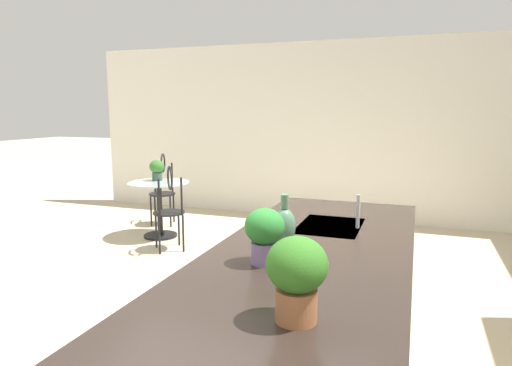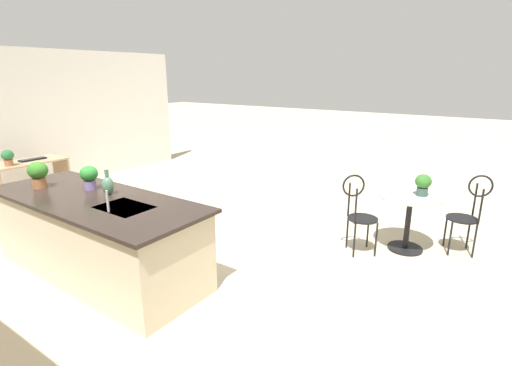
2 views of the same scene
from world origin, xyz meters
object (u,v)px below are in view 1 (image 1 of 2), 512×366
object	(u,v)px
vase_on_counter	(284,225)
potted_plant_counter_near	(265,232)
bistro_table	(160,204)
chair_by_island	(169,204)
chair_near_window	(163,186)
potted_plant_counter_far	(297,273)
potted_plant_on_table	(157,169)

from	to	relation	value
vase_on_counter	potted_plant_counter_near	bearing A→B (deg)	0.03
bistro_table	chair_by_island	xyz separation A→B (m)	(0.50, 0.45, 0.13)
chair_near_window	potted_plant_counter_far	distance (m)	5.27
chair_near_window	vase_on_counter	bearing A→B (deg)	40.44
chair_near_window	potted_plant_on_table	xyz separation A→B (m)	(0.52, 0.24, 0.33)
potted_plant_counter_far	bistro_table	bearing A→B (deg)	-142.01
bistro_table	chair_near_window	size ratio (longest dim) A/B	0.77
chair_near_window	bistro_table	bearing A→B (deg)	27.79
potted_plant_on_table	chair_by_island	bearing A→B (deg)	41.30
vase_on_counter	bistro_table	bearing A→B (deg)	-137.11
chair_by_island	potted_plant_counter_near	size ratio (longest dim) A/B	3.70
bistro_table	chair_by_island	distance (m)	0.68
bistro_table	potted_plant_counter_far	size ratio (longest dim) A/B	2.53
bistro_table	potted_plant_counter_near	distance (m)	3.97
chair_near_window	potted_plant_counter_near	world-z (taller)	potted_plant_counter_near
chair_by_island	potted_plant_counter_near	distance (m)	3.29
chair_by_island	potted_plant_on_table	size ratio (longest dim) A/B	3.76
chair_near_window	vase_on_counter	distance (m)	4.37
chair_by_island	potted_plant_on_table	distance (m)	0.88
potted_plant_on_table	vase_on_counter	xyz separation A→B (m)	(2.79, 2.58, 0.13)
bistro_table	potted_plant_counter_far	distance (m)	4.59
bistro_table	vase_on_counter	world-z (taller)	vase_on_counter
chair_by_island	bistro_table	bearing A→B (deg)	-138.23
bistro_table	potted_plant_on_table	world-z (taller)	potted_plant_on_table
bistro_table	chair_by_island	bearing A→B (deg)	41.77
potted_plant_on_table	potted_plant_counter_far	world-z (taller)	potted_plant_counter_far
potted_plant_on_table	potted_plant_counter_near	distance (m)	4.07
potted_plant_counter_near	potted_plant_counter_far	world-z (taller)	potted_plant_counter_far
potted_plant_on_table	potted_plant_counter_far	bearing A→B (deg)	38.02
potted_plant_counter_far	chair_near_window	bearing A→B (deg)	-143.39
potted_plant_on_table	potted_plant_counter_near	bearing A→B (deg)	39.40
potted_plant_on_table	vase_on_counter	world-z (taller)	vase_on_counter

